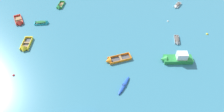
% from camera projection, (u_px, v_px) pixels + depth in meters
% --- Properties ---
extents(rowboat_green_center, '(1.70, 3.29, 1.01)m').
position_uv_depth(rowboat_green_center, '(60.00, 7.00, 44.51)').
color(rowboat_green_center, '#99754C').
rests_on(rowboat_green_center, ground_plane).
extents(rowboat_white_back_row_center, '(2.30, 2.59, 0.80)m').
position_uv_depth(rowboat_white_back_row_center, '(177.00, 6.00, 44.76)').
color(rowboat_white_back_row_center, gray).
rests_on(rowboat_white_back_row_center, ground_plane).
extents(rowboat_yellow_far_left, '(1.69, 3.91, 1.29)m').
position_uv_depth(rowboat_yellow_far_left, '(25.00, 47.00, 35.66)').
color(rowboat_yellow_far_left, '#4C4C51').
rests_on(rowboat_yellow_far_left, ground_plane).
extents(kayak_blue_outer_left, '(2.41, 3.43, 0.35)m').
position_uv_depth(kayak_blue_outer_left, '(124.00, 85.00, 30.11)').
color(kayak_blue_outer_left, blue).
rests_on(kayak_blue_outer_left, ground_plane).
extents(rowboat_grey_back_row_left, '(1.29, 2.78, 0.78)m').
position_uv_depth(rowboat_grey_back_row_left, '(177.00, 41.00, 36.81)').
color(rowboat_grey_back_row_left, beige).
rests_on(rowboat_grey_back_row_left, ground_plane).
extents(rowboat_orange_far_back, '(4.60, 2.39, 1.30)m').
position_uv_depth(rowboat_orange_far_back, '(113.00, 60.00, 33.57)').
color(rowboat_orange_far_back, '#4C4C51').
rests_on(rowboat_orange_far_back, ground_plane).
extents(rowboat_red_cluster_outer, '(2.72, 4.02, 1.27)m').
position_uv_depth(rowboat_red_cluster_outer, '(19.00, 23.00, 40.57)').
color(rowboat_red_cluster_outer, '#99754C').
rests_on(rowboat_red_cluster_outer, ground_plane).
extents(rowboat_turquoise_far_right, '(2.91, 1.08, 0.95)m').
position_uv_depth(rowboat_turquoise_far_right, '(43.00, 23.00, 40.52)').
color(rowboat_turquoise_far_right, '#4C4C51').
rests_on(rowboat_turquoise_far_right, ground_plane).
extents(motor_launch_green_midfield_right, '(5.36, 1.95, 2.15)m').
position_uv_depth(motor_launch_green_midfield_right, '(176.00, 58.00, 33.31)').
color(motor_launch_green_midfield_right, '#288C3D').
rests_on(motor_launch_green_midfield_right, ground_plane).
extents(mooring_buoy_between_boats_right, '(0.35, 0.35, 0.35)m').
position_uv_depth(mooring_buoy_between_boats_right, '(168.00, 21.00, 41.19)').
color(mooring_buoy_between_boats_right, silver).
rests_on(mooring_buoy_between_boats_right, ground_plane).
extents(mooring_buoy_outer_edge, '(0.46, 0.46, 0.46)m').
position_uv_depth(mooring_buoy_outer_edge, '(207.00, 34.00, 38.43)').
color(mooring_buoy_outer_edge, yellow).
rests_on(mooring_buoy_outer_edge, ground_plane).
extents(mooring_buoy_midfield, '(0.38, 0.38, 0.38)m').
position_uv_depth(mooring_buoy_midfield, '(14.00, 75.00, 31.62)').
color(mooring_buoy_midfield, red).
rests_on(mooring_buoy_midfield, ground_plane).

